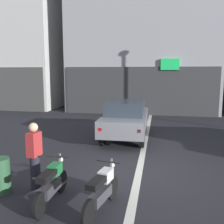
{
  "coord_description": "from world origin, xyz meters",
  "views": [
    {
      "loc": [
        0.49,
        -7.09,
        2.85
      ],
      "look_at": [
        -1.17,
        2.0,
        1.4
      ],
      "focal_mm": 40.89,
      "sensor_mm": 36.0,
      "label": 1
    }
  ],
  "objects": [
    {
      "name": "motorcycle_green_row_leftmost",
      "position": [
        -1.74,
        -2.17,
        0.46
      ],
      "size": [
        0.55,
        1.67,
        0.98
      ],
      "color": "black",
      "rests_on": "ground"
    },
    {
      "name": "car_grey_crossing_near",
      "position": [
        -0.88,
        3.65,
        0.89
      ],
      "size": [
        1.81,
        4.12,
        1.64
      ],
      "color": "black",
      "rests_on": "ground"
    },
    {
      "name": "motorcycle_white_row_left_mid",
      "position": [
        -0.59,
        -2.3,
        0.46
      ],
      "size": [
        0.56,
        1.65,
        0.98
      ],
      "color": "black",
      "rests_on": "ground"
    },
    {
      "name": "person_by_motorcycles",
      "position": [
        -2.39,
        -1.65,
        0.86
      ],
      "size": [
        0.26,
        0.38,
        1.67
      ],
      "color": "#23232D",
      "rests_on": "ground"
    },
    {
      "name": "ground_plane",
      "position": [
        0.0,
        0.0,
        0.0
      ],
      "size": [
        120.0,
        120.0,
        0.0
      ],
      "primitive_type": "plane",
      "color": "#232328"
    },
    {
      "name": "building_corner_left",
      "position": [
        -11.66,
        14.6,
        5.96
      ],
      "size": [
        8.41,
        9.33,
        11.94
      ],
      "color": "silver",
      "rests_on": "ground"
    },
    {
      "name": "trash_bin",
      "position": [
        -3.13,
        -1.94,
        0.42
      ],
      "size": [
        0.44,
        0.44,
        0.85
      ],
      "primitive_type": "cylinder",
      "color": "#2D5938",
      "rests_on": "ground"
    },
    {
      "name": "lane_centre_line",
      "position": [
        0.0,
        6.0,
        0.0
      ],
      "size": [
        0.2,
        18.0,
        0.01
      ],
      "primitive_type": "cube",
      "color": "silver",
      "rests_on": "ground"
    }
  ]
}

